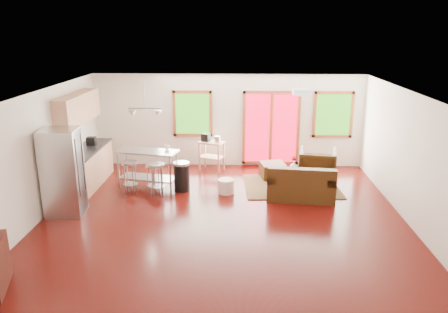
{
  "coord_description": "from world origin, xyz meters",
  "views": [
    {
      "loc": [
        0.33,
        -8.52,
        3.82
      ],
      "look_at": [
        0.0,
        0.3,
        1.2
      ],
      "focal_mm": 35.0,
      "sensor_mm": 36.0,
      "label": 1
    }
  ],
  "objects_px": {
    "island": "(147,162)",
    "kitchen_cart": "(211,146)",
    "loveseat": "(301,185)",
    "refrigerator": "(63,172)",
    "rug": "(291,186)",
    "coffee_table": "(304,173)",
    "ottoman": "(273,171)",
    "armchair": "(317,163)"
  },
  "relations": [
    {
      "from": "loveseat",
      "to": "coffee_table",
      "type": "bearing_deg",
      "value": 82.71
    },
    {
      "from": "refrigerator",
      "to": "kitchen_cart",
      "type": "distance_m",
      "value": 4.19
    },
    {
      "from": "island",
      "to": "loveseat",
      "type": "bearing_deg",
      "value": -9.32
    },
    {
      "from": "refrigerator",
      "to": "kitchen_cart",
      "type": "xyz_separation_m",
      "value": [
        2.88,
        3.04,
        -0.22
      ]
    },
    {
      "from": "coffee_table",
      "to": "island",
      "type": "relative_size",
      "value": 0.67
    },
    {
      "from": "armchair",
      "to": "refrigerator",
      "type": "bearing_deg",
      "value": 31.61
    },
    {
      "from": "island",
      "to": "rug",
      "type": "bearing_deg",
      "value": 2.46
    },
    {
      "from": "loveseat",
      "to": "kitchen_cart",
      "type": "xyz_separation_m",
      "value": [
        -2.21,
        2.0,
        0.38
      ]
    },
    {
      "from": "coffee_table",
      "to": "refrigerator",
      "type": "bearing_deg",
      "value": -160.49
    },
    {
      "from": "rug",
      "to": "loveseat",
      "type": "height_order",
      "value": "loveseat"
    },
    {
      "from": "kitchen_cart",
      "to": "refrigerator",
      "type": "bearing_deg",
      "value": -133.44
    },
    {
      "from": "armchair",
      "to": "kitchen_cart",
      "type": "xyz_separation_m",
      "value": [
        -2.79,
        0.77,
        0.24
      ]
    },
    {
      "from": "ottoman",
      "to": "island",
      "type": "height_order",
      "value": "island"
    },
    {
      "from": "rug",
      "to": "refrigerator",
      "type": "height_order",
      "value": "refrigerator"
    },
    {
      "from": "island",
      "to": "kitchen_cart",
      "type": "relative_size",
      "value": 1.53
    },
    {
      "from": "rug",
      "to": "loveseat",
      "type": "distance_m",
      "value": 0.83
    },
    {
      "from": "rug",
      "to": "coffee_table",
      "type": "relative_size",
      "value": 2.19
    },
    {
      "from": "rug",
      "to": "armchair",
      "type": "height_order",
      "value": "armchair"
    },
    {
      "from": "loveseat",
      "to": "armchair",
      "type": "distance_m",
      "value": 1.36
    },
    {
      "from": "loveseat",
      "to": "rug",
      "type": "bearing_deg",
      "value": 105.52
    },
    {
      "from": "refrigerator",
      "to": "island",
      "type": "height_order",
      "value": "refrigerator"
    },
    {
      "from": "rug",
      "to": "armchair",
      "type": "xyz_separation_m",
      "value": [
        0.7,
        0.47,
        0.45
      ]
    },
    {
      "from": "loveseat",
      "to": "island",
      "type": "xyz_separation_m",
      "value": [
        -3.68,
        0.6,
        0.32
      ]
    },
    {
      "from": "rug",
      "to": "coffee_table",
      "type": "height_order",
      "value": "coffee_table"
    },
    {
      "from": "rug",
      "to": "loveseat",
      "type": "relative_size",
      "value": 1.43
    },
    {
      "from": "rug",
      "to": "armchair",
      "type": "relative_size",
      "value": 2.46
    },
    {
      "from": "island",
      "to": "kitchen_cart",
      "type": "height_order",
      "value": "kitchen_cart"
    },
    {
      "from": "coffee_table",
      "to": "ottoman",
      "type": "relative_size",
      "value": 1.72
    },
    {
      "from": "coffee_table",
      "to": "loveseat",
      "type": "bearing_deg",
      "value": -103.26
    },
    {
      "from": "rug",
      "to": "refrigerator",
      "type": "bearing_deg",
      "value": -160.07
    },
    {
      "from": "armchair",
      "to": "kitchen_cart",
      "type": "bearing_deg",
      "value": -5.7
    },
    {
      "from": "rug",
      "to": "armchair",
      "type": "bearing_deg",
      "value": 33.71
    },
    {
      "from": "coffee_table",
      "to": "rug",
      "type": "bearing_deg",
      "value": -167.14
    },
    {
      "from": "rug",
      "to": "refrigerator",
      "type": "distance_m",
      "value": 5.36
    },
    {
      "from": "coffee_table",
      "to": "kitchen_cart",
      "type": "height_order",
      "value": "kitchen_cart"
    },
    {
      "from": "coffee_table",
      "to": "kitchen_cart",
      "type": "distance_m",
      "value": 2.7
    },
    {
      "from": "loveseat",
      "to": "kitchen_cart",
      "type": "distance_m",
      "value": 3.0
    },
    {
      "from": "loveseat",
      "to": "refrigerator",
      "type": "relative_size",
      "value": 0.87
    },
    {
      "from": "coffee_table",
      "to": "armchair",
      "type": "bearing_deg",
      "value": 46.23
    },
    {
      "from": "refrigerator",
      "to": "island",
      "type": "bearing_deg",
      "value": 44.01
    },
    {
      "from": "coffee_table",
      "to": "island",
      "type": "bearing_deg",
      "value": -176.65
    },
    {
      "from": "kitchen_cart",
      "to": "loveseat",
      "type": "bearing_deg",
      "value": -42.05
    }
  ]
}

